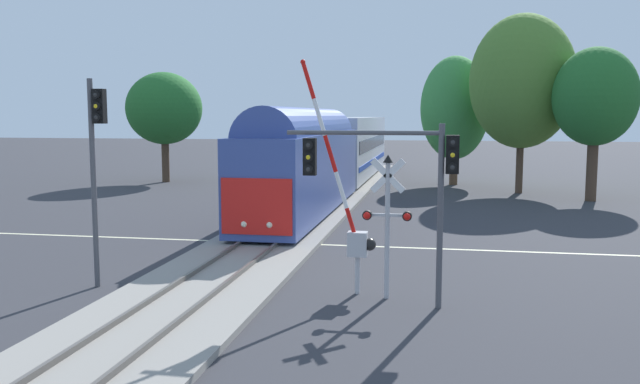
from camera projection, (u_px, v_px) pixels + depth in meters
ground_plane at (268, 243)px, 26.58m from camera, size 220.00×220.00×0.00m
road_centre_stripe at (268, 243)px, 26.58m from camera, size 44.00×0.20×0.01m
railway_track at (268, 240)px, 26.57m from camera, size 4.40×80.00×0.32m
commuter_train at (334, 151)px, 42.76m from camera, size 3.04×39.92×5.16m
crossing_gate_near at (352, 222)px, 18.81m from camera, size 2.18×0.40×6.67m
crossing_signal_mast at (387, 212)px, 18.23m from camera, size 1.36×0.44×4.04m
traffic_signal_near_right at (394, 170)px, 17.36m from camera, size 4.55×0.38×4.90m
traffic_signal_median at (96, 150)px, 19.27m from camera, size 0.53×0.38×6.17m
oak_far_right at (522, 82)px, 42.70m from camera, size 6.76×6.76×11.60m
pine_left_background at (164, 109)px, 50.11m from camera, size 5.73×5.73×8.35m
elm_centre_background at (455, 108)px, 48.12m from camera, size 4.99×4.99×9.39m
maple_right_background at (595, 97)px, 38.83m from camera, size 4.90×4.90×9.09m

